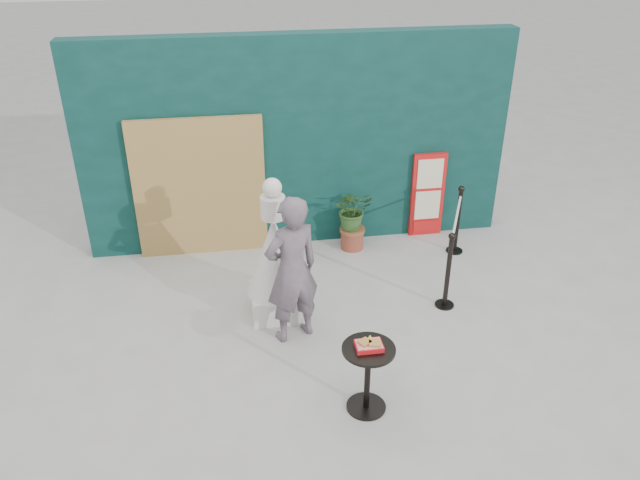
{
  "coord_description": "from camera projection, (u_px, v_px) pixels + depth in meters",
  "views": [
    {
      "loc": [
        -1.02,
        -5.11,
        4.49
      ],
      "look_at": [
        0.0,
        1.2,
        1.0
      ],
      "focal_mm": 35.0,
      "sensor_mm": 36.0,
      "label": 1
    }
  ],
  "objects": [
    {
      "name": "ground",
      "position": [
        338.0,
        374.0,
        6.73
      ],
      "size": [
        60.0,
        60.0,
        0.0
      ],
      "primitive_type": "plane",
      "color": "#ADAAA5",
      "rests_on": "ground"
    },
    {
      "name": "back_wall",
      "position": [
        298.0,
        143.0,
        8.74
      ],
      "size": [
        6.0,
        0.3,
        3.0
      ],
      "primitive_type": "cube",
      "color": "#0A2E27",
      "rests_on": "ground"
    },
    {
      "name": "bamboo_fence",
      "position": [
        200.0,
        188.0,
        8.6
      ],
      "size": [
        1.8,
        0.08,
        2.0
      ],
      "primitive_type": "cube",
      "color": "tan",
      "rests_on": "ground"
    },
    {
      "name": "woman",
      "position": [
        292.0,
        270.0,
        6.9
      ],
      "size": [
        0.76,
        0.64,
        1.79
      ],
      "primitive_type": "imported",
      "rotation": [
        0.0,
        0.0,
        3.52
      ],
      "color": "slate",
      "rests_on": "ground"
    },
    {
      "name": "menu_board",
      "position": [
        428.0,
        195.0,
        9.24
      ],
      "size": [
        0.5,
        0.07,
        1.3
      ],
      "color": "red",
      "rests_on": "ground"
    },
    {
      "name": "statue",
      "position": [
        275.0,
        262.0,
        7.37
      ],
      "size": [
        0.7,
        0.7,
        1.8
      ],
      "color": "white",
      "rests_on": "ground"
    },
    {
      "name": "cafe_table",
      "position": [
        368.0,
        369.0,
        6.05
      ],
      "size": [
        0.52,
        0.52,
        0.75
      ],
      "color": "black",
      "rests_on": "ground"
    },
    {
      "name": "food_basket",
      "position": [
        369.0,
        345.0,
        5.91
      ],
      "size": [
        0.26,
        0.19,
        0.11
      ],
      "color": "red",
      "rests_on": "cafe_table"
    },
    {
      "name": "planter",
      "position": [
        353.0,
        215.0,
        8.91
      ],
      "size": [
        0.55,
        0.47,
        0.93
      ],
      "color": "brown",
      "rests_on": "ground"
    },
    {
      "name": "stanchion_barrier",
      "position": [
        453.0,
        245.0,
        8.23
      ],
      "size": [
        0.84,
        1.54,
        1.03
      ],
      "color": "black",
      "rests_on": "ground"
    }
  ]
}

